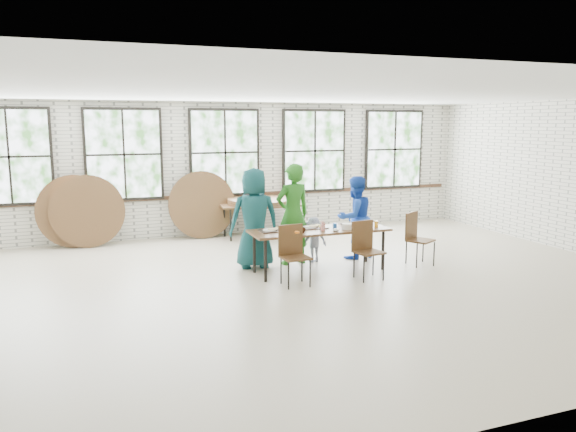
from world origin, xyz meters
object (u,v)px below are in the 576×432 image
(dining_table, at_px, (319,232))
(storage_table, at_px, (261,206))
(chair_near_left, at_px, (293,250))
(chair_near_right, at_px, (366,245))

(dining_table, distance_m, storage_table, 3.22)
(chair_near_left, relative_size, storage_table, 0.51)
(dining_table, bearing_deg, chair_near_left, -140.72)
(chair_near_right, bearing_deg, dining_table, 121.17)
(chair_near_right, distance_m, storage_table, 3.91)
(dining_table, relative_size, chair_near_left, 2.54)
(chair_near_left, bearing_deg, chair_near_right, -7.54)
(dining_table, bearing_deg, storage_table, 90.78)
(chair_near_left, xyz_separation_m, chair_near_right, (1.25, -0.08, 0.00))
(dining_table, height_order, storage_table, same)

